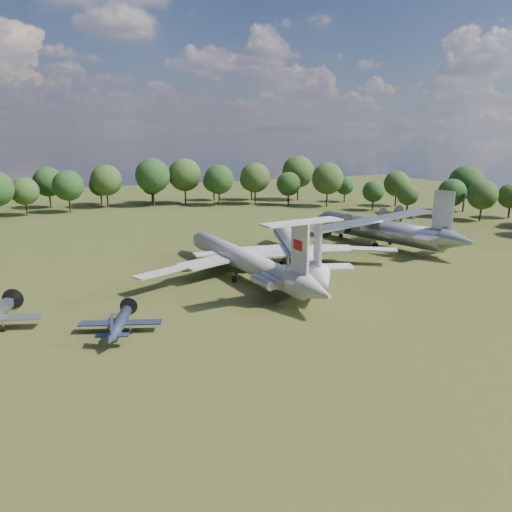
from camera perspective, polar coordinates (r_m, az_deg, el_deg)
name	(u,v)px	position (r m, az deg, el deg)	size (l,w,h in m)	color
ground	(215,285)	(77.75, -4.71, -3.30)	(300.00, 300.00, 0.00)	#283D14
il62_airliner	(244,264)	(80.78, -1.41, -0.87)	(36.43, 47.35, 4.64)	beige
tu104_jet	(296,253)	(87.85, 4.62, 0.37)	(35.79, 47.72, 4.77)	silver
an12_transport	(379,232)	(106.34, 13.89, 2.63)	(37.35, 41.74, 5.49)	#AAADB3
small_prop_west	(120,325)	(61.44, -15.28, -7.67)	(9.65, 13.16, 1.93)	black
person_on_il62	(288,262)	(69.09, 3.63, -0.69)	(0.70, 0.46, 1.91)	olive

